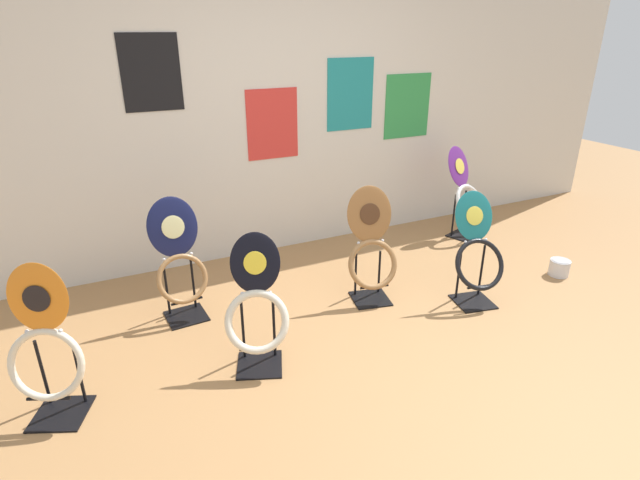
# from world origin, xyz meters

# --- Properties ---
(ground_plane) EXTENTS (14.00, 14.00, 0.00)m
(ground_plane) POSITION_xyz_m (0.00, 0.00, 0.00)
(ground_plane) COLOR #A37547
(wall_back) EXTENTS (8.00, 0.07, 2.60)m
(wall_back) POSITION_xyz_m (0.00, 2.12, 1.30)
(wall_back) COLOR silver
(wall_back) RESTS_ON ground_plane
(toilet_seat_display_jazz_black) EXTENTS (0.45, 0.44, 0.85)m
(toilet_seat_display_jazz_black) POSITION_xyz_m (-0.85, 0.45, 0.40)
(toilet_seat_display_jazz_black) COLOR black
(toilet_seat_display_jazz_black) RESTS_ON ground_plane
(toilet_seat_display_woodgrain) EXTENTS (0.42, 0.37, 0.89)m
(toilet_seat_display_woodgrain) POSITION_xyz_m (0.21, 0.86, 0.41)
(toilet_seat_display_woodgrain) COLOR black
(toilet_seat_display_woodgrain) RESTS_ON ground_plane
(toilet_seat_display_purple_note) EXTENTS (0.48, 0.49, 0.90)m
(toilet_seat_display_purple_note) POSITION_xyz_m (1.73, 1.56, 0.43)
(toilet_seat_display_purple_note) COLOR black
(toilet_seat_display_purple_note) RESTS_ON ground_plane
(toilet_seat_display_orange_sun) EXTENTS (0.43, 0.37, 0.90)m
(toilet_seat_display_orange_sun) POSITION_xyz_m (-1.99, 0.50, 0.43)
(toilet_seat_display_orange_sun) COLOR black
(toilet_seat_display_orange_sun) RESTS_ON ground_plane
(toilet_seat_display_teal_sax) EXTENTS (0.44, 0.42, 0.85)m
(toilet_seat_display_teal_sax) POSITION_xyz_m (0.90, 0.48, 0.39)
(toilet_seat_display_teal_sax) COLOR black
(toilet_seat_display_teal_sax) RESTS_ON ground_plane
(toilet_seat_display_navy_moon) EXTENTS (0.37, 0.32, 0.90)m
(toilet_seat_display_navy_moon) POSITION_xyz_m (-1.16, 1.25, 0.45)
(toilet_seat_display_navy_moon) COLOR black
(toilet_seat_display_navy_moon) RESTS_ON ground_plane
(paint_can) EXTENTS (0.17, 0.17, 0.14)m
(paint_can) POSITION_xyz_m (1.88, 0.49, 0.08)
(paint_can) COLOR silver
(paint_can) RESTS_ON ground_plane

